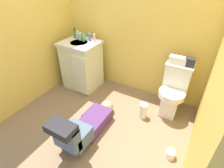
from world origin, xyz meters
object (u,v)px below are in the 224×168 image
Objects in this scene: toiletry_bag at (190,62)px; toilet_paper_roll at (170,154)px; paper_towel_roll at (143,111)px; faucet at (85,36)px; bottle_green at (83,37)px; person_plumber at (85,125)px; bottle_blue at (90,37)px; soap_dispenser at (75,34)px; vanity_cabinet at (82,65)px; tissue_box at (178,60)px; bottle_white at (80,37)px; toilet at (173,91)px; bottle_clear at (78,35)px; bottle_pink at (94,38)px.

toilet_paper_roll is (0.11, -0.86, -0.76)m from toiletry_bag.
toiletry_bag reaches higher than paper_towel_roll.
faucet is 0.79× the size of bottle_green.
bottle_blue is at bearing 120.68° from person_plumber.
soap_dispenser is at bearing 164.19° from bottle_green.
bottle_blue reaches higher than faucet.
tissue_box is at bearing 6.04° from vanity_cabinet.
vanity_cabinet is 7.01× the size of bottle_white.
bottle_white is at bearing 179.48° from toilet.
soap_dispenser is 1.29× the size of bottle_clear.
paper_towel_roll is at bearing -121.88° from tissue_box.
bottle_blue is (0.08, 0.07, -0.01)m from bottle_green.
toilet is 0.46m from toiletry_bag.
paper_towel_roll is at bearing -14.55° from bottle_white.
toilet is at bearing -2.41° from bottle_blue.
bottle_clear reaches higher than bottle_blue.
bottle_clear is at bearing 179.01° from toilet.
bottle_green reaches higher than vanity_cabinet.
toilet_paper_roll is at bearing 12.24° from person_plumber.
paper_towel_roll is (1.07, -0.41, -0.76)m from bottle_pink.
bottle_pink is 1.98m from toilet_paper_roll.
toiletry_bag is at bearing 5.50° from vanity_cabinet.
bottle_white is at bearing 165.45° from paper_towel_roll.
vanity_cabinet reaches higher than toilet_paper_roll.
toilet is 0.44m from tissue_box.
toilet is 1.73m from bottle_clear.
faucet reaches higher than toiletry_bag.
vanity_cabinet reaches higher than paper_towel_roll.
tissue_box is 1.61m from bottle_clear.
bottle_green is at bearing -13.93° from bottle_clear.
faucet reaches higher than toilet_paper_roll.
toilet_paper_roll is at bearing -74.52° from toilet.
bottle_white reaches higher than vanity_cabinet.
soap_dispenser is 0.30m from bottle_blue.
bottle_blue is at bearing 161.49° from paper_towel_roll.
bottle_green is (-1.62, -0.10, 0.08)m from toiletry_bag.
bottle_pink is (0.29, 0.06, -0.01)m from bottle_clear.
faucet is 1.48m from person_plumber.
tissue_box is 1.39m from bottle_blue.
bottle_pink is (0.37, 0.03, -0.01)m from soap_dispenser.
bottle_pink reaches higher than tissue_box.
toiletry_bag is at bearing 2.57° from bottle_white.
bottle_clear is 1.59m from paper_towel_roll.
paper_towel_roll is 0.69m from toilet_paper_roll.
toiletry_bag is 0.90m from paper_towel_roll.
faucet is 0.86× the size of bottle_blue.
bottle_pink reaches higher than toilet_paper_roll.
tissue_box reaches higher than person_plumber.
soap_dispenser is 0.71× the size of paper_towel_roll.
faucet is at bearing -179.55° from toiletry_bag.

